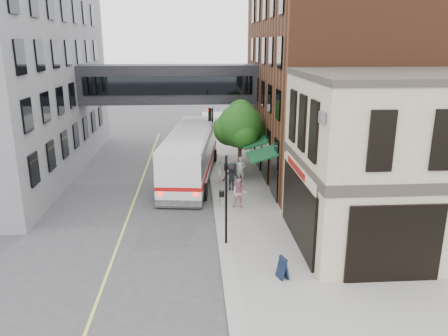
{
  "coord_description": "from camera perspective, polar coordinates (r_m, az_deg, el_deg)",
  "views": [
    {
      "loc": [
        -1.05,
        -17.74,
        9.79
      ],
      "look_at": [
        0.4,
        3.51,
        3.59
      ],
      "focal_mm": 35.0,
      "sensor_mm": 36.0,
      "label": 1
    }
  ],
  "objects": [
    {
      "name": "brick_building",
      "position": [
        34.66,
        14.96,
        11.06
      ],
      "size": [
        13.76,
        18.0,
        14.0
      ],
      "color": "#582D1B",
      "rests_on": "ground"
    },
    {
      "name": "skyway_bridge",
      "position": [
        35.95,
        -7.12,
        10.86
      ],
      "size": [
        14.0,
        3.18,
        3.0
      ],
      "color": "black",
      "rests_on": "ground"
    },
    {
      "name": "pedestrian_c",
      "position": [
        29.1,
        0.97,
        -1.21
      ],
      "size": [
        1.3,
        0.91,
        1.84
      ],
      "primitive_type": "imported",
      "rotation": [
        0.0,
        0.0,
        -0.21
      ],
      "color": "black",
      "rests_on": "sidewalk_main"
    },
    {
      "name": "sandwich_board",
      "position": [
        18.99,
        7.69,
        -12.78
      ],
      "size": [
        0.5,
        0.62,
        0.96
      ],
      "primitive_type": "cube",
      "rotation": [
        0.0,
        0.0,
        0.32
      ],
      "color": "black",
      "rests_on": "sidewalk_main"
    },
    {
      "name": "sidewalk_main",
      "position": [
        33.33,
        1.52,
        -0.72
      ],
      "size": [
        4.0,
        60.0,
        0.15
      ],
      "primitive_type": "cube",
      "color": "gray",
      "rests_on": "ground"
    },
    {
      "name": "corner_building",
      "position": [
        22.83,
        22.29,
        0.85
      ],
      "size": [
        10.19,
        8.12,
        8.45
      ],
      "color": "tan",
      "rests_on": "ground"
    },
    {
      "name": "pedestrian_b",
      "position": [
        26.08,
        2.01,
        -3.35
      ],
      "size": [
        0.98,
        0.82,
        1.81
      ],
      "primitive_type": "imported",
      "rotation": [
        0.0,
        0.0,
        -0.17
      ],
      "color": "pink",
      "rests_on": "sidewalk_main"
    },
    {
      "name": "traffic_signal_near",
      "position": [
        20.93,
        0.2,
        -2.75
      ],
      "size": [
        0.44,
        0.22,
        4.6
      ],
      "color": "black",
      "rests_on": "sidewalk_main"
    },
    {
      "name": "newspaper_box",
      "position": [
        32.66,
        1.17,
        -0.12
      ],
      "size": [
        0.45,
        0.4,
        0.9
      ],
      "primitive_type": "cube",
      "rotation": [
        0.0,
        0.0,
        -0.01
      ],
      "color": "#13542B",
      "rests_on": "sidewalk_main"
    },
    {
      "name": "ground",
      "position": [
        20.29,
        -0.46,
        -12.62
      ],
      "size": [
        120.0,
        120.0,
        0.0
      ],
      "primitive_type": "plane",
      "color": "#38383A",
      "rests_on": "ground"
    },
    {
      "name": "bus",
      "position": [
        32.09,
        -4.34,
        2.06
      ],
      "size": [
        4.4,
        13.24,
        3.5
      ],
      "color": "white",
      "rests_on": "ground"
    },
    {
      "name": "lane_marking",
      "position": [
        29.68,
        -11.34,
        -3.35
      ],
      "size": [
        0.12,
        40.0,
        0.01
      ],
      "primitive_type": "cube",
      "color": "#D8CC4C",
      "rests_on": "ground"
    },
    {
      "name": "pedestrian_a",
      "position": [
        31.06,
        2.23,
        -0.15
      ],
      "size": [
        0.69,
        0.49,
        1.77
      ],
      "primitive_type": "imported",
      "rotation": [
        0.0,
        0.0,
        0.11
      ],
      "color": "silver",
      "rests_on": "sidewalk_main"
    },
    {
      "name": "street_tree",
      "position": [
        31.68,
        2.06,
        5.53
      ],
      "size": [
        3.8,
        3.2,
        5.6
      ],
      "color": "#382619",
      "rests_on": "sidewalk_main"
    },
    {
      "name": "traffic_signal_far",
      "position": [
        35.36,
        -1.72,
        5.71
      ],
      "size": [
        0.53,
        0.28,
        4.5
      ],
      "color": "black",
      "rests_on": "sidewalk_main"
    },
    {
      "name": "street_sign_pole",
      "position": [
        26.0,
        -0.53,
        -1.36
      ],
      "size": [
        0.08,
        0.75,
        3.0
      ],
      "color": "gray",
      "rests_on": "sidewalk_main"
    }
  ]
}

